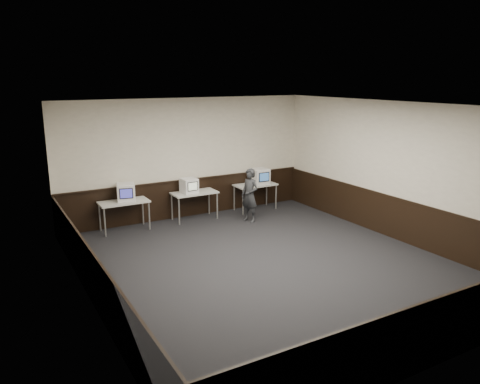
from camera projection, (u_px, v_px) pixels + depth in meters
name	position (u px, v px, depth m)	size (l,w,h in m)	color
floor	(268.00, 264.00, 9.55)	(8.00, 8.00, 0.00)	black
ceiling	(270.00, 106.00, 8.78)	(8.00, 8.00, 0.00)	white
back_wall	(187.00, 158.00, 12.54)	(7.00, 7.00, 0.00)	beige
front_wall	(445.00, 254.00, 5.79)	(7.00, 7.00, 0.00)	beige
left_wall	(86.00, 213.00, 7.49)	(8.00, 8.00, 0.00)	beige
right_wall	(395.00, 171.00, 10.85)	(8.00, 8.00, 0.00)	beige
wainscot_back	(189.00, 198.00, 12.79)	(6.98, 0.04, 1.00)	black
wainscot_front	(435.00, 332.00, 6.07)	(6.98, 0.04, 1.00)	black
wainscot_left	(92.00, 277.00, 7.76)	(0.04, 7.98, 1.00)	black
wainscot_right	(391.00, 216.00, 11.10)	(0.04, 7.98, 1.00)	black
wainscot_rail	(189.00, 180.00, 12.65)	(6.98, 0.06, 0.04)	black
desk_left	(124.00, 204.00, 11.52)	(1.20, 0.60, 0.75)	beige
desk_center	(194.00, 195.00, 12.43)	(1.20, 0.60, 0.75)	beige
desk_right	(255.00, 187.00, 13.34)	(1.20, 0.60, 0.75)	beige
emac_left	(126.00, 192.00, 11.50)	(0.53, 0.54, 0.43)	white
emac_center	(189.00, 186.00, 12.28)	(0.42, 0.44, 0.39)	white
emac_right	(260.00, 176.00, 13.29)	(0.46, 0.49, 0.45)	white
person	(250.00, 195.00, 12.23)	(0.52, 0.34, 1.42)	#27292D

